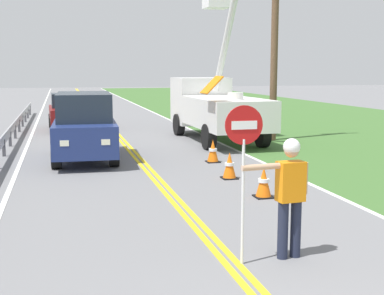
{
  "coord_description": "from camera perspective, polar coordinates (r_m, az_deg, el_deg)",
  "views": [
    {
      "loc": [
        -2.36,
        -3.35,
        2.83
      ],
      "look_at": [
        0.3,
        7.1,
        1.2
      ],
      "focal_mm": 48.59,
      "sensor_mm": 36.0,
      "label": 1
    }
  ],
  "objects": [
    {
      "name": "stop_sign_paddle",
      "position": [
        7.41,
        5.68,
        -0.16
      ],
      "size": [
        0.56,
        0.04,
        2.33
      ],
      "color": "silver",
      "rests_on": "ground"
    },
    {
      "name": "edge_line_right",
      "position": [
        24.26,
        0.05,
        1.91
      ],
      "size": [
        0.12,
        110.0,
        0.01
      ],
      "primitive_type": "cube",
      "color": "silver",
      "rests_on": "ground"
    },
    {
      "name": "traffic_cone_mid",
      "position": [
        13.56,
        4.14,
        -2.03
      ],
      "size": [
        0.4,
        0.4,
        0.7
      ],
      "color": "orange",
      "rests_on": "ground"
    },
    {
      "name": "grass_verge_right",
      "position": [
        27.35,
        16.53,
        2.31
      ],
      "size": [
        16.0,
        110.0,
        0.01
      ],
      "primitive_type": "cube",
      "color": "#3D662D",
      "rests_on": "ground"
    },
    {
      "name": "centerline_yellow_right",
      "position": [
        23.65,
        -8.22,
        1.65
      ],
      "size": [
        0.11,
        110.0,
        0.01
      ],
      "primitive_type": "cube",
      "color": "yellow",
      "rests_on": "ground"
    },
    {
      "name": "utility_bucket_truck",
      "position": [
        20.99,
        2.46,
        4.76
      ],
      "size": [
        2.67,
        6.86,
        5.97
      ],
      "color": "silver",
      "rests_on": "ground"
    },
    {
      "name": "traffic_cone_tail",
      "position": [
        15.92,
        2.31,
        -0.43
      ],
      "size": [
        0.4,
        0.4,
        0.7
      ],
      "color": "orange",
      "rests_on": "ground"
    },
    {
      "name": "edge_line_left",
      "position": [
        23.55,
        -17.18,
        1.32
      ],
      "size": [
        0.12,
        110.0,
        0.01
      ],
      "primitive_type": "cube",
      "color": "silver",
      "rests_on": "ground"
    },
    {
      "name": "flagger_worker",
      "position": [
        7.89,
        10.68,
        -4.63
      ],
      "size": [
        1.08,
        0.28,
        1.83
      ],
      "color": "#1E2338",
      "rests_on": "ground"
    },
    {
      "name": "traffic_cone_lead",
      "position": [
        11.67,
        7.87,
        -3.83
      ],
      "size": [
        0.4,
        0.4,
        0.7
      ],
      "color": "orange",
      "rests_on": "ground"
    },
    {
      "name": "utility_pole_near",
      "position": [
        21.07,
        9.08,
        12.8
      ],
      "size": [
        1.8,
        0.28,
        8.46
      ],
      "color": "brown",
      "rests_on": "ground"
    },
    {
      "name": "oncoming_suv_nearest",
      "position": [
        16.66,
        -11.72,
        2.32
      ],
      "size": [
        2.06,
        4.67,
        2.1
      ],
      "color": "navy",
      "rests_on": "ground"
    },
    {
      "name": "guardrail_left_shoulder",
      "position": [
        19.18,
        -19.67,
        1.17
      ],
      "size": [
        0.1,
        32.0,
        0.71
      ],
      "color": "#9EA0A3",
      "rests_on": "ground"
    },
    {
      "name": "oncoming_sedan_second",
      "position": [
        25.16,
        -13.27,
        3.82
      ],
      "size": [
        2.02,
        4.16,
        1.7
      ],
      "color": "maroon",
      "rests_on": "ground"
    },
    {
      "name": "centerline_yellow_left",
      "position": [
        23.63,
        -8.66,
        1.63
      ],
      "size": [
        0.11,
        110.0,
        0.01
      ],
      "primitive_type": "cube",
      "color": "yellow",
      "rests_on": "ground"
    }
  ]
}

